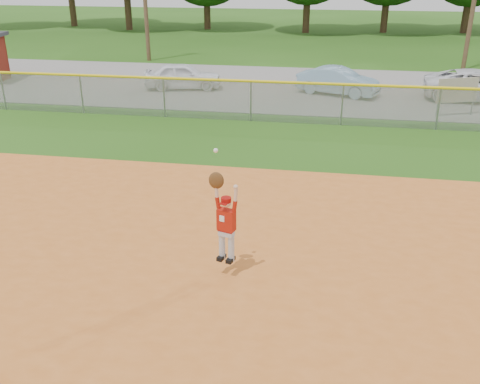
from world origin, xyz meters
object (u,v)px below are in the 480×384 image
at_px(car_blue, 338,81).
at_px(sponsor_sign, 457,91).
at_px(ballplayer, 225,218).
at_px(car_white_b, 480,85).
at_px(car_white_a, 183,76).

bearing_deg(car_blue, sponsor_sign, -102.31).
bearing_deg(ballplayer, car_white_b, 62.47).
relative_size(car_white_a, car_white_b, 0.77).
bearing_deg(car_white_b, car_blue, 93.83).
xyz_separation_m(car_white_a, car_white_b, (13.04, -0.06, 0.04)).
bearing_deg(sponsor_sign, car_white_a, 166.03).
bearing_deg(car_blue, ballplayer, -166.85).
xyz_separation_m(car_blue, car_white_b, (5.95, -0.09, 0.04)).
xyz_separation_m(car_white_a, car_blue, (7.09, 0.02, -0.00)).
relative_size(car_white_a, sponsor_sign, 2.23).
height_order(car_white_b, ballplayer, ballplayer).
bearing_deg(ballplayer, car_white_a, 108.03).
height_order(sponsor_sign, ballplayer, ballplayer).
height_order(car_blue, ballplayer, ballplayer).
bearing_deg(car_white_a, car_white_b, -101.87).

